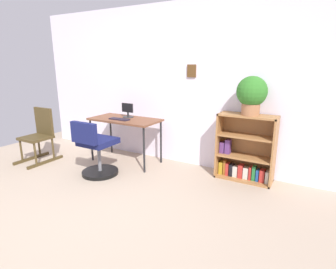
{
  "coord_description": "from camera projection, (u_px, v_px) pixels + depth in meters",
  "views": [
    {
      "loc": [
        2.15,
        -1.64,
        1.57
      ],
      "look_at": [
        0.41,
        1.4,
        0.64
      ],
      "focal_mm": 29.14,
      "sensor_mm": 36.0,
      "label": 1
    }
  ],
  "objects": [
    {
      "name": "wall_back",
      "position": [
        169.0,
        86.0,
        4.31
      ],
      "size": [
        5.2,
        0.12,
        2.43
      ],
      "color": "white",
      "rests_on": "ground_plane"
    },
    {
      "name": "bookshelf_low",
      "position": [
        245.0,
        151.0,
        3.72
      ],
      "size": [
        0.76,
        0.3,
        0.91
      ],
      "color": "#9F6C3D",
      "rests_on": "ground_plane"
    },
    {
      "name": "keyboard",
      "position": [
        119.0,
        119.0,
        4.21
      ],
      "size": [
        0.34,
        0.11,
        0.02
      ],
      "primitive_type": "cube",
      "color": "#221C2A",
      "rests_on": "desk"
    },
    {
      "name": "office_chair",
      "position": [
        96.0,
        151.0,
        3.83
      ],
      "size": [
        0.52,
        0.55,
        0.81
      ],
      "color": "black",
      "rests_on": "ground_plane"
    },
    {
      "name": "rocking_chair",
      "position": [
        40.0,
        134.0,
        4.42
      ],
      "size": [
        0.42,
        0.64,
        0.86
      ],
      "color": "#46381D",
      "rests_on": "ground_plane"
    },
    {
      "name": "desk",
      "position": [
        125.0,
        122.0,
        4.31
      ],
      "size": [
        1.12,
        0.55,
        0.71
      ],
      "color": "brown",
      "rests_on": "ground_plane"
    },
    {
      "name": "potted_plant_on_shelf",
      "position": [
        252.0,
        94.0,
        3.46
      ],
      "size": [
        0.39,
        0.39,
        0.5
      ],
      "color": "#9E6642",
      "rests_on": "bookshelf_low"
    },
    {
      "name": "monitor",
      "position": [
        128.0,
        111.0,
        4.36
      ],
      "size": [
        0.21,
        0.17,
        0.23
      ],
      "color": "#262628",
      "rests_on": "desk"
    },
    {
      "name": "ground_plane",
      "position": [
        67.0,
        219.0,
        2.82
      ],
      "size": [
        6.24,
        6.24,
        0.0
      ],
      "primitive_type": "plane",
      "color": "tan"
    }
  ]
}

